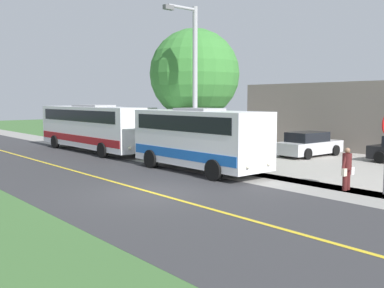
{
  "coord_description": "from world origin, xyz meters",
  "views": [
    {
      "loc": [
        8.97,
        12.65,
        3.37
      ],
      "look_at": [
        -3.5,
        -1.9,
        1.4
      ],
      "focal_mm": 40.69,
      "sensor_mm": 36.0,
      "label": 1
    }
  ],
  "objects_px": {
    "pedestrian_with_bags": "(347,168)",
    "parked_car_near": "(309,145)",
    "shuttle_bus_front": "(199,137)",
    "transit_bus_rear": "(94,126)",
    "tree_curbside": "(194,74)",
    "commercial_building": "(384,115)",
    "street_light_pole": "(193,80)"
  },
  "relations": [
    {
      "from": "pedestrian_with_bags",
      "to": "tree_curbside",
      "type": "bearing_deg",
      "value": -98.8
    },
    {
      "from": "pedestrian_with_bags",
      "to": "commercial_building",
      "type": "height_order",
      "value": "commercial_building"
    },
    {
      "from": "transit_bus_rear",
      "to": "pedestrian_with_bags",
      "type": "bearing_deg",
      "value": 94.14
    },
    {
      "from": "shuttle_bus_front",
      "to": "street_light_pole",
      "type": "distance_m",
      "value": 2.84
    },
    {
      "from": "street_light_pole",
      "to": "parked_car_near",
      "type": "relative_size",
      "value": 1.74
    },
    {
      "from": "pedestrian_with_bags",
      "to": "parked_car_near",
      "type": "distance_m",
      "value": 9.89
    },
    {
      "from": "shuttle_bus_front",
      "to": "parked_car_near",
      "type": "distance_m",
      "value": 8.66
    },
    {
      "from": "shuttle_bus_front",
      "to": "tree_curbside",
      "type": "xyz_separation_m",
      "value": [
        -2.93,
        -3.7,
        3.16
      ]
    },
    {
      "from": "street_light_pole",
      "to": "parked_car_near",
      "type": "distance_m",
      "value": 9.02
    },
    {
      "from": "street_light_pole",
      "to": "tree_curbside",
      "type": "xyz_separation_m",
      "value": [
        -2.53,
        -2.81,
        0.5
      ]
    },
    {
      "from": "pedestrian_with_bags",
      "to": "parked_car_near",
      "type": "height_order",
      "value": "pedestrian_with_bags"
    },
    {
      "from": "shuttle_bus_front",
      "to": "commercial_building",
      "type": "bearing_deg",
      "value": 177.76
    },
    {
      "from": "pedestrian_with_bags",
      "to": "tree_curbside",
      "type": "relative_size",
      "value": 0.22
    },
    {
      "from": "pedestrian_with_bags",
      "to": "parked_car_near",
      "type": "bearing_deg",
      "value": -137.6
    },
    {
      "from": "shuttle_bus_front",
      "to": "commercial_building",
      "type": "relative_size",
      "value": 0.44
    },
    {
      "from": "parked_car_near",
      "to": "tree_curbside",
      "type": "distance_m",
      "value": 7.99
    },
    {
      "from": "shuttle_bus_front",
      "to": "street_light_pole",
      "type": "bearing_deg",
      "value": -114.4
    },
    {
      "from": "pedestrian_with_bags",
      "to": "transit_bus_rear",
      "type": "bearing_deg",
      "value": -85.86
    },
    {
      "from": "shuttle_bus_front",
      "to": "tree_curbside",
      "type": "relative_size",
      "value": 1.0
    },
    {
      "from": "street_light_pole",
      "to": "commercial_building",
      "type": "relative_size",
      "value": 0.46
    },
    {
      "from": "tree_curbside",
      "to": "street_light_pole",
      "type": "bearing_deg",
      "value": 48.08
    },
    {
      "from": "shuttle_bus_front",
      "to": "parked_car_near",
      "type": "relative_size",
      "value": 1.66
    },
    {
      "from": "parked_car_near",
      "to": "commercial_building",
      "type": "xyz_separation_m",
      "value": [
        -8.33,
        0.51,
        1.56
      ]
    },
    {
      "from": "commercial_building",
      "to": "parked_car_near",
      "type": "bearing_deg",
      "value": -3.51
    },
    {
      "from": "shuttle_bus_front",
      "to": "tree_curbside",
      "type": "bearing_deg",
      "value": -128.34
    },
    {
      "from": "shuttle_bus_front",
      "to": "tree_curbside",
      "type": "distance_m",
      "value": 5.69
    },
    {
      "from": "shuttle_bus_front",
      "to": "pedestrian_with_bags",
      "type": "relative_size",
      "value": 4.64
    },
    {
      "from": "transit_bus_rear",
      "to": "parked_car_near",
      "type": "bearing_deg",
      "value": 129.03
    },
    {
      "from": "shuttle_bus_front",
      "to": "parked_car_near",
      "type": "height_order",
      "value": "shuttle_bus_front"
    },
    {
      "from": "pedestrian_with_bags",
      "to": "commercial_building",
      "type": "xyz_separation_m",
      "value": [
        -15.63,
        -6.16,
        1.4
      ]
    },
    {
      "from": "transit_bus_rear",
      "to": "tree_curbside",
      "type": "relative_size",
      "value": 1.47
    },
    {
      "from": "pedestrian_with_bags",
      "to": "parked_car_near",
      "type": "xyz_separation_m",
      "value": [
        -7.3,
        -6.67,
        -0.16
      ]
    }
  ]
}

